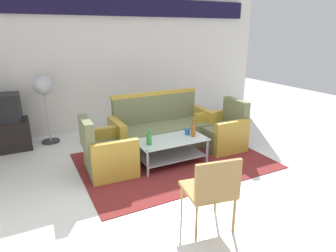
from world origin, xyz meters
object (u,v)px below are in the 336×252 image
Objects in this scene: tv_stand at (6,136)px; bottle_brown at (193,130)px; coffee_table at (171,147)px; couch at (162,130)px; pedestal_fan at (44,89)px; armchair_right at (222,132)px; bottle_green at (149,139)px; armchair_left at (108,154)px; television at (0,108)px; wicker_chair at (212,188)px; cup at (187,132)px.

bottle_brown is at bearing -34.69° from tv_stand.
bottle_brown is (0.37, -0.05, 0.25)m from coffee_table.
pedestal_fan reaches higher than couch.
armchair_right is 1.55m from bottle_green.
bottle_brown is (1.34, -0.21, 0.23)m from armchair_left.
coffee_table is 0.46m from bottle_green.
coffee_table is at bearing -37.97° from tv_stand.
armchair_right is at bearing 16.22° from bottle_brown.
bottle_green is at bearing -179.22° from bottle_brown.
bottle_green is at bearing 99.61° from armchair_right.
bottle_brown is at bearing -44.19° from pedestal_fan.
television is at bearing -176.24° from pedestal_fan.
armchair_right reaches higher than coffee_table.
television reaches higher than wicker_chair.
armchair_right reaches higher than wicker_chair.
armchair_left is (-1.14, -0.52, -0.03)m from couch.
bottle_green is at bearing 99.86° from wicker_chair.
couch is 1.07m from armchair_right.
bottle_green reaches higher than tv_stand.
pedestal_fan is (-2.71, 1.69, 0.73)m from armchair_right.
couch reaches higher than cup.
coffee_table is (-1.12, -0.17, -0.02)m from armchair_right.
couch is 2.12× the size of armchair_left.
armchair_right is at bearing -25.56° from tv_stand.
television is (0.00, 0.00, 0.50)m from tv_stand.
bottle_brown is (-0.75, -0.22, 0.23)m from armchair_right.
cup is (0.15, -0.62, 0.14)m from couch.
cup is at bearing 9.86° from coffee_table.
bottle_brown is at bearing 73.82° from wicker_chair.
bottle_green is 0.30× the size of wicker_chair.
bottle_green is 2.69m from tv_stand.
bottle_brown reaches higher than bottle_green.
wicker_chair is (0.58, -1.78, 0.21)m from armchair_left.
coffee_table is 1.71× the size of television.
wicker_chair reaches higher than coffee_table.
bottle_green reaches higher than cup.
wicker_chair is (-0.76, -1.57, -0.03)m from bottle_brown.
armchair_left is 1.32× the size of television.
couch is 1.64× the size of coffee_table.
pedestal_fan reaches higher than wicker_chair.
television reaches higher than coffee_table.
wicker_chair is (-0.56, -2.30, 0.18)m from couch.
coffee_table is 2.94m from tv_stand.
armchair_left is 1.96m from pedestal_fan.
coffee_table is at bearing -49.36° from pedestal_fan.
cup is at bearing 103.79° from couch.
armchair_right is at bearing 8.56° from bottle_green.
pedestal_fan is (-1.60, 1.86, 0.74)m from coffee_table.
armchair_left is at bearing 135.31° from television.
bottle_green is 0.31× the size of tv_stand.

